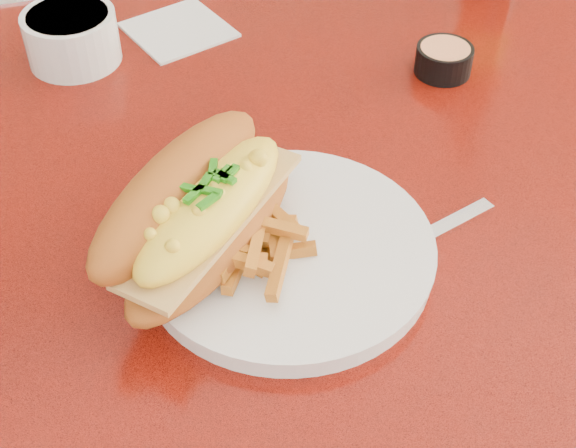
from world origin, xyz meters
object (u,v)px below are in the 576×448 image
object	(u,v)px
sauce_cup_right	(444,59)
fork	(265,240)
booth_bench_far	(164,108)
mac_hoagie	(200,210)
dinner_plate	(288,251)
diner_table	(257,297)
gravy_ramekin	(72,36)
knife	(418,242)

from	to	relation	value
sauce_cup_right	fork	bearing A→B (deg)	-139.88
booth_bench_far	sauce_cup_right	world-z (taller)	booth_bench_far
booth_bench_far	mac_hoagie	size ratio (longest dim) A/B	5.43
dinner_plate	mac_hoagie	size ratio (longest dim) A/B	1.28
diner_table	mac_hoagie	xyz separation A→B (m)	(-0.06, -0.09, 0.22)
booth_bench_far	gravy_ramekin	bearing A→B (deg)	-103.49
sauce_cup_right	gravy_ramekin	bearing A→B (deg)	160.89
diner_table	dinner_plate	world-z (taller)	dinner_plate
booth_bench_far	knife	xyz separation A→B (m)	(0.11, -0.93, 0.49)
booth_bench_far	sauce_cup_right	size ratio (longest dim) A/B	17.82
diner_table	sauce_cup_right	xyz separation A→B (m)	(0.23, 0.12, 0.18)
fork	sauce_cup_right	xyz separation A→B (m)	(0.25, 0.21, -0.00)
diner_table	booth_bench_far	bearing A→B (deg)	90.00
diner_table	dinner_plate	distance (m)	0.20
sauce_cup_right	knife	distance (m)	0.26
dinner_plate	fork	xyz separation A→B (m)	(-0.02, 0.01, 0.01)
booth_bench_far	gravy_ramekin	world-z (taller)	booth_bench_far
gravy_ramekin	sauce_cup_right	distance (m)	0.39
dinner_plate	knife	size ratio (longest dim) A/B	1.51
mac_hoagie	gravy_ramekin	world-z (taller)	mac_hoagie
diner_table	fork	bearing A→B (deg)	-97.55
booth_bench_far	fork	distance (m)	1.03
diner_table	fork	size ratio (longest dim) A/B	9.19
booth_bench_far	fork	xyz separation A→B (m)	(-0.01, -0.90, 0.50)
diner_table	sauce_cup_right	distance (m)	0.32
gravy_ramekin	sauce_cup_right	bearing A→B (deg)	-19.11
diner_table	gravy_ramekin	size ratio (longest dim) A/B	10.23
fork	sauce_cup_right	distance (m)	0.32
gravy_ramekin	sauce_cup_right	xyz separation A→B (m)	(0.37, -0.13, -0.01)
mac_hoagie	fork	world-z (taller)	mac_hoagie
dinner_plate	sauce_cup_right	distance (m)	0.32
diner_table	knife	distance (m)	0.23
mac_hoagie	knife	size ratio (longest dim) A/B	1.18
diner_table	knife	size ratio (longest dim) A/B	6.55
booth_bench_far	knife	world-z (taller)	booth_bench_far
diner_table	dinner_plate	bearing A→B (deg)	-87.60
knife	sauce_cup_right	bearing A→B (deg)	43.68
diner_table	gravy_ramekin	distance (m)	0.34
booth_bench_far	dinner_plate	distance (m)	1.04
diner_table	sauce_cup_right	world-z (taller)	sauce_cup_right
dinner_plate	sauce_cup_right	size ratio (longest dim) A/B	4.21
mac_hoagie	knife	xyz separation A→B (m)	(0.17, -0.03, -0.05)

